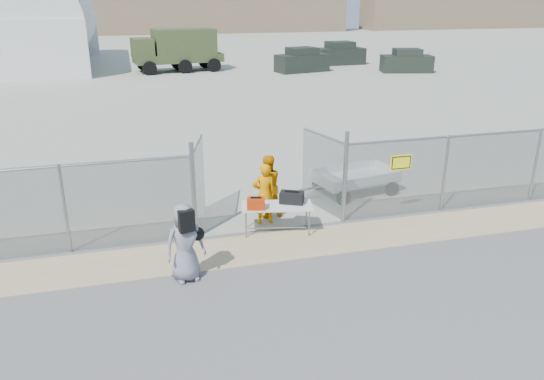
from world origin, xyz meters
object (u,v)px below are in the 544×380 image
object	(u,v)px
security_worker_right	(267,186)
utility_trailer	(355,181)
visitor	(185,243)
folding_table	(277,219)
security_worker_left	(264,194)

from	to	relation	value
security_worker_right	utility_trailer	distance (m)	3.33
security_worker_right	utility_trailer	size ratio (longest dim) A/B	0.55
security_worker_right	visitor	size ratio (longest dim) A/B	1.01
security_worker_right	visitor	world-z (taller)	security_worker_right
folding_table	security_worker_left	size ratio (longest dim) A/B	1.07
visitor	utility_trailer	world-z (taller)	visitor
folding_table	visitor	bearing A→B (deg)	-132.59
visitor	utility_trailer	bearing A→B (deg)	23.36
folding_table	security_worker_right	size ratio (longest dim) A/B	1.02
folding_table	visitor	xyz separation A→B (m)	(-2.53, -1.80, 0.49)
security_worker_left	utility_trailer	distance (m)	3.66
folding_table	visitor	world-z (taller)	visitor
visitor	utility_trailer	size ratio (longest dim) A/B	0.54
security_worker_right	utility_trailer	bearing A→B (deg)	-165.81
visitor	utility_trailer	xyz separation A→B (m)	(5.67, 3.99, -0.48)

